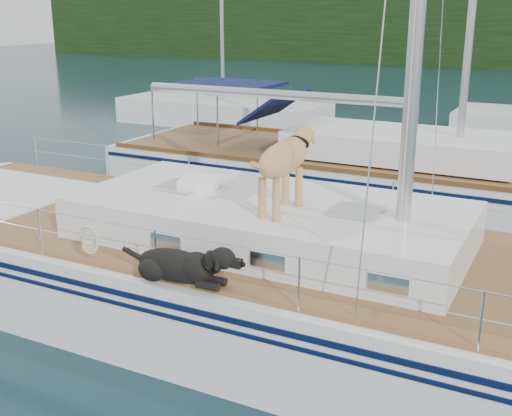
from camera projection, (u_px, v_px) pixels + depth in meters
The scene contains 4 objects.
ground at pixel (220, 311), 9.41m from camera, with size 120.00×120.00×0.00m, color black.
main_sailboat at pixel (225, 269), 9.16m from camera, with size 12.00×3.83×14.01m.
neighbor_sailboat at pixel (352, 176), 14.52m from camera, with size 11.00×3.50×13.30m.
bg_boat_west at pixel (223, 113), 24.66m from camera, with size 8.00×3.00×11.65m.
Camera 1 is at (4.38, -7.35, 4.23)m, focal length 45.00 mm.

